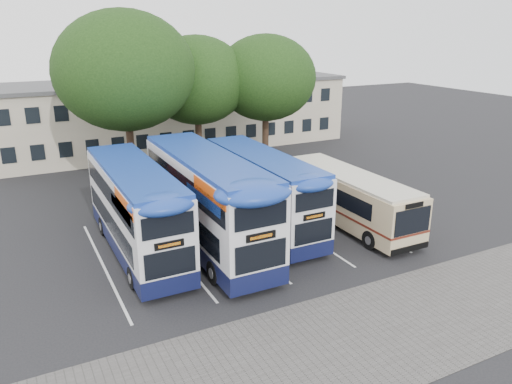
{
  "coord_description": "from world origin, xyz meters",
  "views": [
    {
      "loc": [
        -13.98,
        -17.12,
        10.74
      ],
      "look_at": [
        -2.68,
        5.0,
        2.47
      ],
      "focal_mm": 35.0,
      "sensor_mm": 36.0,
      "label": 1
    }
  ],
  "objects": [
    {
      "name": "depot_building",
      "position": [
        0.0,
        26.99,
        3.15
      ],
      "size": [
        32.4,
        8.4,
        6.2
      ],
      "color": "#B5AA92",
      "rests_on": "ground"
    },
    {
      "name": "bay_lines",
      "position": [
        -3.75,
        5.0,
        0.01
      ],
      "size": [
        14.12,
        11.0,
        0.01
      ],
      "color": "silver",
      "rests_on": "ground"
    },
    {
      "name": "bus_single",
      "position": [
        2.79,
        4.27,
        1.68
      ],
      "size": [
        2.53,
        9.96,
        2.97
      ],
      "color": "#CAB387",
      "rests_on": "ground"
    },
    {
      "name": "tree_mid",
      "position": [
        -0.79,
        18.35,
        6.94
      ],
      "size": [
        7.66,
        7.66,
        10.21
      ],
      "color": "black",
      "rests_on": "ground"
    },
    {
      "name": "bus_dd_right",
      "position": [
        -1.89,
        5.81,
        2.34
      ],
      "size": [
        2.48,
        10.21,
        4.25
      ],
      "color": "#0F143A",
      "rests_on": "ground"
    },
    {
      "name": "lamp_post",
      "position": [
        6.0,
        19.97,
        5.08
      ],
      "size": [
        0.25,
        1.05,
        9.06
      ],
      "color": "gray",
      "rests_on": "ground"
    },
    {
      "name": "ground",
      "position": [
        0.0,
        0.0,
        0.0
      ],
      "size": [
        120.0,
        120.0,
        0.0
      ],
      "primitive_type": "plane",
      "color": "black",
      "rests_on": "ground"
    },
    {
      "name": "paving_strip",
      "position": [
        -2.0,
        -5.0,
        0.01
      ],
      "size": [
        40.0,
        6.0,
        0.01
      ],
      "primitive_type": "cube",
      "color": "#595654",
      "rests_on": "ground"
    },
    {
      "name": "tree_left",
      "position": [
        -6.56,
        16.02,
        8.01
      ],
      "size": [
        9.08,
        9.08,
        11.88
      ],
      "color": "black",
      "rests_on": "ground"
    },
    {
      "name": "bus_dd_left",
      "position": [
        -8.85,
        5.8,
        2.44
      ],
      "size": [
        2.58,
        10.63,
        4.43
      ],
      "color": "#0F143A",
      "rests_on": "ground"
    },
    {
      "name": "bus_dd_mid",
      "position": [
        -5.49,
        4.88,
        2.65
      ],
      "size": [
        2.8,
        11.56,
        4.82
      ],
      "color": "#0F143A",
      "rests_on": "ground"
    },
    {
      "name": "tree_right",
      "position": [
        4.38,
        17.17,
        6.99
      ],
      "size": [
        7.68,
        7.68,
        10.27
      ],
      "color": "black",
      "rests_on": "ground"
    }
  ]
}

